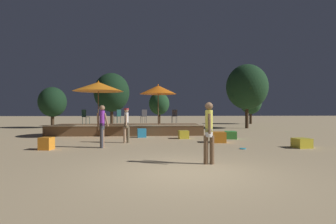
{
  "coord_description": "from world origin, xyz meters",
  "views": [
    {
      "loc": [
        -0.78,
        -6.4,
        1.54
      ],
      "look_at": [
        0.0,
        7.23,
        1.43
      ],
      "focal_mm": 28.0,
      "sensor_mm": 36.0,
      "label": 1
    }
  ],
  "objects_px": {
    "cube_seat_0": "(142,133)",
    "background_tree_4": "(159,104)",
    "patio_umbrella_1": "(158,90)",
    "background_tree_2": "(112,93)",
    "bistro_chair_2": "(144,115)",
    "frisbee_disc": "(243,149)",
    "cube_seat_4": "(302,143)",
    "background_tree_3": "(52,102)",
    "bistro_chair_1": "(118,115)",
    "patio_umbrella_0": "(98,87)",
    "bistro_chair_0": "(85,115)",
    "bistro_chair_3": "(175,115)",
    "cube_seat_3": "(46,143)",
    "person_2": "(126,124)",
    "background_tree_0": "(247,87)",
    "person_0": "(102,125)",
    "cube_seat_5": "(230,135)",
    "background_tree_1": "(251,102)",
    "cube_seat_1": "(219,137)",
    "cube_seat_2": "(184,135)",
    "person_1": "(209,130)"
  },
  "relations": [
    {
      "from": "cube_seat_4",
      "to": "cube_seat_0",
      "type": "bearing_deg",
      "value": 146.36
    },
    {
      "from": "cube_seat_0",
      "to": "background_tree_4",
      "type": "distance_m",
      "value": 11.75
    },
    {
      "from": "bistro_chair_2",
      "to": "frisbee_disc",
      "type": "xyz_separation_m",
      "value": [
        4.12,
        -7.41,
        -1.19
      ]
    },
    {
      "from": "cube_seat_0",
      "to": "cube_seat_5",
      "type": "bearing_deg",
      "value": -12.27
    },
    {
      "from": "cube_seat_3",
      "to": "person_1",
      "type": "distance_m",
      "value": 6.49
    },
    {
      "from": "cube_seat_1",
      "to": "bistro_chair_1",
      "type": "bearing_deg",
      "value": 135.81
    },
    {
      "from": "cube_seat_0",
      "to": "bistro_chair_3",
      "type": "xyz_separation_m",
      "value": [
        2.08,
        2.87,
        0.96
      ]
    },
    {
      "from": "frisbee_disc",
      "to": "background_tree_1",
      "type": "height_order",
      "value": "background_tree_1"
    },
    {
      "from": "patio_umbrella_1",
      "to": "cube_seat_3",
      "type": "xyz_separation_m",
      "value": [
        -4.43,
        -5.22,
        -2.49
      ]
    },
    {
      "from": "bistro_chair_0",
      "to": "bistro_chair_1",
      "type": "distance_m",
      "value": 2.17
    },
    {
      "from": "cube_seat_1",
      "to": "bistro_chair_3",
      "type": "distance_m",
      "value": 5.72
    },
    {
      "from": "cube_seat_5",
      "to": "background_tree_0",
      "type": "xyz_separation_m",
      "value": [
        3.74,
        7.81,
        3.26
      ]
    },
    {
      "from": "cube_seat_5",
      "to": "bistro_chair_0",
      "type": "distance_m",
      "value": 8.8
    },
    {
      "from": "background_tree_2",
      "to": "background_tree_3",
      "type": "bearing_deg",
      "value": -158.78
    },
    {
      "from": "background_tree_2",
      "to": "person_0",
      "type": "bearing_deg",
      "value": -82.68
    },
    {
      "from": "cube_seat_0",
      "to": "bistro_chair_1",
      "type": "height_order",
      "value": "bistro_chair_1"
    },
    {
      "from": "background_tree_1",
      "to": "cube_seat_4",
      "type": "bearing_deg",
      "value": -104.67
    },
    {
      "from": "bistro_chair_3",
      "to": "background_tree_3",
      "type": "height_order",
      "value": "background_tree_3"
    },
    {
      "from": "frisbee_disc",
      "to": "bistro_chair_1",
      "type": "bearing_deg",
      "value": 128.27
    },
    {
      "from": "cube_seat_4",
      "to": "person_2",
      "type": "distance_m",
      "value": 7.59
    },
    {
      "from": "bistro_chair_1",
      "to": "background_tree_0",
      "type": "xyz_separation_m",
      "value": [
        10.16,
        4.03,
        2.25
      ]
    },
    {
      "from": "patio_umbrella_1",
      "to": "cube_seat_1",
      "type": "distance_m",
      "value": 5.03
    },
    {
      "from": "person_2",
      "to": "bistro_chair_2",
      "type": "relative_size",
      "value": 1.8
    },
    {
      "from": "cube_seat_5",
      "to": "bistro_chair_3",
      "type": "relative_size",
      "value": 0.81
    },
    {
      "from": "bistro_chair_1",
      "to": "background_tree_3",
      "type": "bearing_deg",
      "value": -88.79
    },
    {
      "from": "person_2",
      "to": "frisbee_disc",
      "type": "relative_size",
      "value": 6.6
    },
    {
      "from": "frisbee_disc",
      "to": "bistro_chair_3",
      "type": "bearing_deg",
      "value": 105.38
    },
    {
      "from": "cube_seat_1",
      "to": "background_tree_1",
      "type": "bearing_deg",
      "value": 64.5
    },
    {
      "from": "cube_seat_0",
      "to": "person_2",
      "type": "relative_size",
      "value": 0.33
    },
    {
      "from": "cube_seat_2",
      "to": "background_tree_3",
      "type": "relative_size",
      "value": 0.16
    },
    {
      "from": "bistro_chair_0",
      "to": "background_tree_3",
      "type": "bearing_deg",
      "value": 63.8
    },
    {
      "from": "person_0",
      "to": "cube_seat_5",
      "type": "bearing_deg",
      "value": -60.88
    },
    {
      "from": "bistro_chair_2",
      "to": "background_tree_2",
      "type": "bearing_deg",
      "value": -87.84
    },
    {
      "from": "cube_seat_4",
      "to": "background_tree_3",
      "type": "relative_size",
      "value": 0.19
    },
    {
      "from": "person_2",
      "to": "bistro_chair_0",
      "type": "height_order",
      "value": "person_2"
    },
    {
      "from": "cube_seat_1",
      "to": "bistro_chair_0",
      "type": "height_order",
      "value": "bistro_chair_0"
    },
    {
      "from": "patio_umbrella_1",
      "to": "background_tree_2",
      "type": "height_order",
      "value": "background_tree_2"
    },
    {
      "from": "cube_seat_2",
      "to": "cube_seat_3",
      "type": "bearing_deg",
      "value": -147.91
    },
    {
      "from": "frisbee_disc",
      "to": "background_tree_1",
      "type": "xyz_separation_m",
      "value": [
        7.2,
        18.12,
        2.34
      ]
    },
    {
      "from": "cube_seat_5",
      "to": "background_tree_4",
      "type": "distance_m",
      "value": 13.19
    },
    {
      "from": "patio_umbrella_1",
      "to": "bistro_chair_0",
      "type": "bearing_deg",
      "value": 169.76
    },
    {
      "from": "cube_seat_3",
      "to": "person_2",
      "type": "relative_size",
      "value": 0.32
    },
    {
      "from": "cube_seat_5",
      "to": "bistro_chair_3",
      "type": "height_order",
      "value": "bistro_chair_3"
    },
    {
      "from": "person_2",
      "to": "background_tree_4",
      "type": "bearing_deg",
      "value": 79.0
    },
    {
      "from": "person_1",
      "to": "background_tree_0",
      "type": "relative_size",
      "value": 0.33
    },
    {
      "from": "patio_umbrella_0",
      "to": "bistro_chair_0",
      "type": "relative_size",
      "value": 3.59
    },
    {
      "from": "background_tree_4",
      "to": "patio_umbrella_0",
      "type": "bearing_deg",
      "value": -109.1
    },
    {
      "from": "cube_seat_5",
      "to": "background_tree_0",
      "type": "relative_size",
      "value": 0.14
    },
    {
      "from": "person_2",
      "to": "background_tree_3",
      "type": "xyz_separation_m",
      "value": [
        -7.33,
        10.52,
        1.31
      ]
    },
    {
      "from": "person_0",
      "to": "cube_seat_4",
      "type": "bearing_deg",
      "value": -89.6
    }
  ]
}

